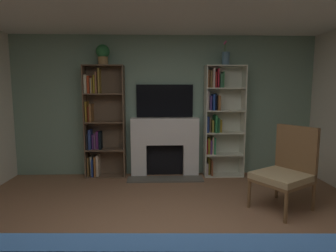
% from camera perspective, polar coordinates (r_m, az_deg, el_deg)
% --- Properties ---
extents(wall_back_accent, '(5.53, 0.06, 2.51)m').
position_cam_1_polar(wall_back_accent, '(5.19, -0.69, 4.00)').
color(wall_back_accent, gray).
rests_on(wall_back_accent, ground_plane).
extents(fireplace, '(1.31, 0.54, 1.06)m').
position_cam_1_polar(fireplace, '(5.12, -0.63, -3.87)').
color(fireplace, white).
rests_on(fireplace, ground_plane).
extents(tv, '(1.01, 0.06, 0.59)m').
position_cam_1_polar(tv, '(5.13, -0.67, 5.06)').
color(tv, black).
rests_on(tv, fireplace).
extents(bookshelf_left, '(0.70, 0.28, 1.98)m').
position_cam_1_polar(bookshelf_left, '(5.18, -13.41, 0.59)').
color(bookshelf_left, brown).
rests_on(bookshelf_left, ground_plane).
extents(bookshelf_right, '(0.70, 0.31, 1.98)m').
position_cam_1_polar(bookshelf_right, '(5.19, 10.22, 1.42)').
color(bookshelf_right, silver).
rests_on(bookshelf_right, ground_plane).
extents(potted_plant, '(0.23, 0.23, 0.34)m').
position_cam_1_polar(potted_plant, '(5.12, -12.97, 13.98)').
color(potted_plant, '#9F7C4B').
rests_on(potted_plant, bookshelf_left).
extents(vase_with_flowers, '(0.13, 0.13, 0.42)m').
position_cam_1_polar(vase_with_flowers, '(5.17, 11.52, 13.22)').
color(vase_with_flowers, slate).
rests_on(vase_with_flowers, bookshelf_right).
extents(armchair, '(0.86, 0.84, 1.08)m').
position_cam_1_polar(armchair, '(4.07, 22.74, -8.05)').
color(armchair, brown).
rests_on(armchair, ground_plane).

